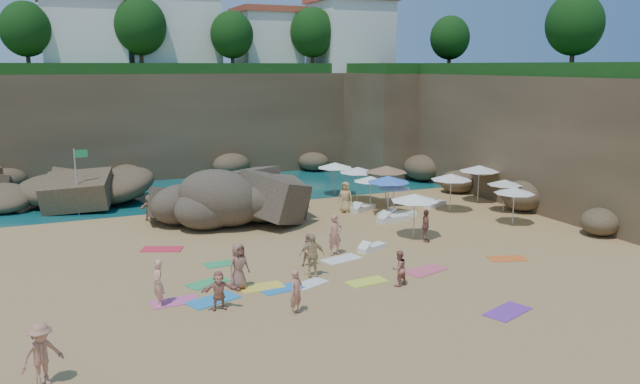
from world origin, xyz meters
name	(u,v)px	position (x,y,z in m)	size (l,w,h in m)	color
ground	(307,247)	(0.00, 0.00, 0.00)	(120.00, 120.00, 0.00)	tan
seawater	(183,161)	(0.00, 30.00, 0.00)	(120.00, 120.00, 0.00)	#0C4751
cliff_back	(216,121)	(2.00, 25.00, 4.00)	(44.00, 8.00, 8.00)	brown
cliff_right	(512,132)	(19.00, 8.00, 4.00)	(8.00, 30.00, 8.00)	brown
cliff_corner	(400,120)	(17.00, 20.00, 4.00)	(10.00, 12.00, 8.00)	brown
rock_promontory	(56,201)	(-11.00, 16.00, 0.00)	(12.00, 7.00, 2.00)	brown
clifftop_buildings	(222,34)	(2.96, 25.79, 11.24)	(28.48, 9.48, 7.00)	white
clifftop_trees	(267,30)	(4.78, 19.52, 11.26)	(35.60, 23.82, 4.40)	#11380F
rock_outcrop	(218,220)	(-2.60, 6.92, 0.00)	(7.85, 5.89, 3.14)	brown
flag_pole	(78,173)	(-9.67, 11.54, 2.50)	(0.77, 0.11, 3.92)	silver
parasol_0	(371,179)	(6.79, 6.25, 1.83)	(2.10, 2.10, 1.99)	silver
parasol_1	(335,165)	(6.40, 10.60, 2.06)	(2.37, 2.37, 2.24)	silver
parasol_2	(451,177)	(10.77, 3.53, 2.12)	(2.44, 2.44, 2.31)	silver
parasol_3	(358,170)	(6.93, 8.28, 2.07)	(2.38, 2.38, 2.25)	silver
parasol_4	(486,171)	(15.37, 6.13, 1.75)	(2.02, 2.02, 1.91)	silver
parasol_5	(394,186)	(7.25, 4.23, 1.70)	(1.96, 1.96, 1.86)	silver
parasol_6	(386,169)	(8.11, 6.65, 2.29)	(2.64, 2.64, 2.50)	silver
parasol_7	(479,168)	(13.96, 5.02, 2.19)	(2.53, 2.53, 2.39)	silver
parasol_8	(505,182)	(13.64, 2.14, 1.80)	(2.08, 2.08, 1.96)	silver
parasol_9	(415,197)	(5.62, -0.63, 2.10)	(2.42, 2.42, 2.29)	silver
parasol_10	(388,179)	(6.80, 4.08, 2.17)	(2.50, 2.50, 2.36)	silver
parasol_11	(514,190)	(12.11, -0.48, 1.92)	(2.21, 2.21, 2.09)	silver
lounger_0	(363,208)	(6.04, 5.79, 0.14)	(1.86, 0.62, 0.29)	silver
lounger_1	(390,216)	(6.58, 3.38, 0.12)	(1.54, 0.51, 0.24)	silver
lounger_2	(435,204)	(10.69, 5.00, 0.14)	(1.74, 0.58, 0.27)	silver
lounger_3	(402,214)	(7.49, 3.65, 0.13)	(1.67, 0.56, 0.26)	white
lounger_4	(394,219)	(6.44, 2.75, 0.15)	(1.95, 0.65, 0.30)	white
lounger_5	(372,248)	(2.64, -1.72, 0.12)	(1.58, 0.53, 0.25)	white
towel_0	(213,300)	(-5.87, -5.07, 0.02)	(1.93, 0.96, 0.03)	#2689CB
towel_1	(175,302)	(-7.23, -4.66, 0.02)	(1.74, 0.87, 0.03)	#D95494
towel_3	(208,283)	(-5.62, -3.14, 0.01)	(1.68, 0.84, 0.03)	green
towel_4	(262,287)	(-3.77, -4.46, 0.02)	(1.74, 0.87, 0.03)	yellow
towel_5	(310,284)	(-1.86, -4.86, 0.01)	(1.49, 0.75, 0.03)	white
towel_6	(508,312)	(3.50, -10.36, 0.02)	(1.88, 0.94, 0.03)	purple
towel_7	(162,249)	(-6.51, 2.39, 0.02)	(1.91, 0.95, 0.03)	red
towel_8	(282,289)	(-3.10, -4.95, 0.01)	(1.69, 0.84, 0.03)	#257FC9
towel_9	(426,270)	(3.31, -5.34, 0.02)	(1.92, 0.96, 0.03)	#DA5468
towel_10	(507,259)	(7.66, -5.38, 0.01)	(1.69, 0.85, 0.03)	orange
towel_11	(222,264)	(-4.43, -0.93, 0.01)	(1.57, 0.79, 0.03)	#2D9F5A
towel_12	(367,282)	(0.35, -5.57, 0.01)	(1.65, 0.83, 0.03)	#DDED3E
towel_13	(342,259)	(0.71, -2.44, 0.02)	(1.80, 0.90, 0.03)	white
person_stand_0	(296,292)	(-3.47, -7.48, 0.81)	(0.59, 0.39, 1.62)	tan
person_stand_1	(399,268)	(1.31, -6.45, 0.73)	(0.71, 0.55, 1.46)	#B36A59
person_stand_2	(301,196)	(2.80, 7.81, 0.77)	(1.00, 0.41, 1.54)	#F1B589
person_stand_3	(426,226)	(5.77, -1.50, 0.81)	(0.95, 0.40, 1.63)	#9B5A4D
person_stand_4	(345,197)	(4.88, 5.82, 0.93)	(0.91, 0.50, 1.86)	tan
person_stand_5	(149,207)	(-6.14, 8.63, 0.72)	(1.34, 0.39, 1.45)	#AD7E56
person_stand_6	(158,283)	(-7.83, -4.82, 0.88)	(0.64, 0.42, 1.76)	#EFA288
person_lie_0	(44,378)	(-11.68, -9.50, 0.24)	(1.17, 1.82, 0.48)	#BA775D
person_lie_1	(312,272)	(-1.43, -4.07, 0.22)	(1.05, 1.79, 0.44)	tan
person_lie_2	(239,283)	(-4.63, -4.28, 0.24)	(0.89, 1.83, 0.49)	#995F4C
person_lie_3	(219,305)	(-5.89, -6.04, 0.19)	(1.31, 1.41, 0.38)	tan
person_lie_4	(335,250)	(0.72, -1.69, 0.22)	(0.68, 1.86, 0.45)	#C07560
person_lie_5	(309,260)	(-1.03, -2.77, 0.27)	(0.69, 1.43, 0.54)	tan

